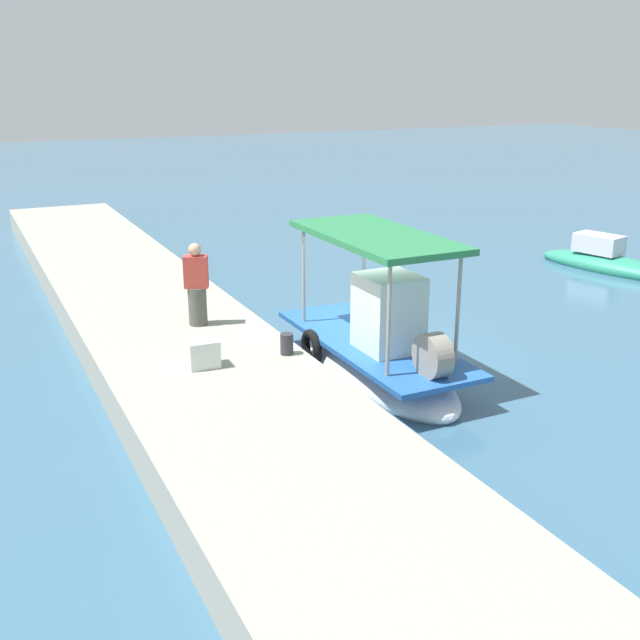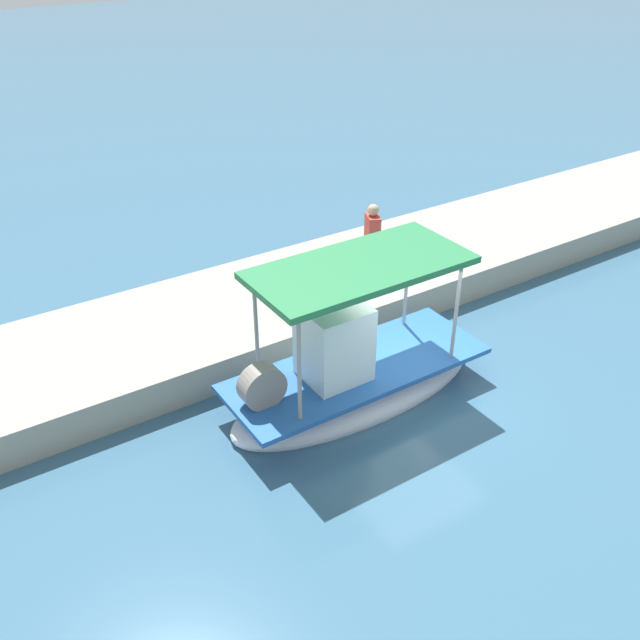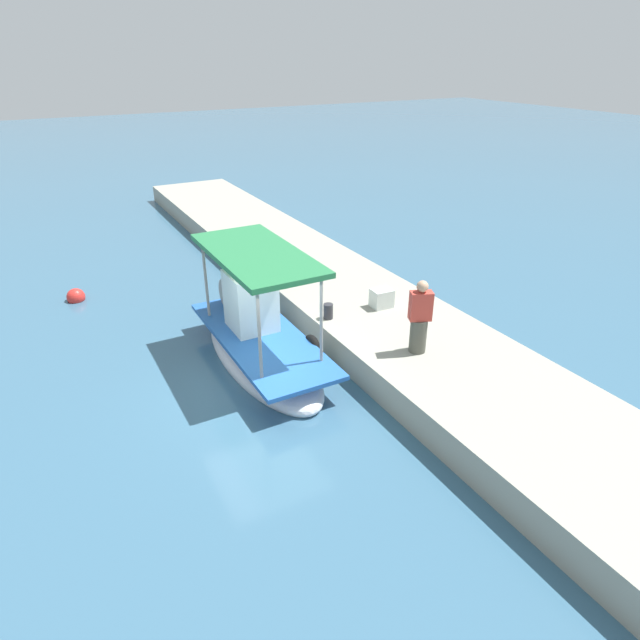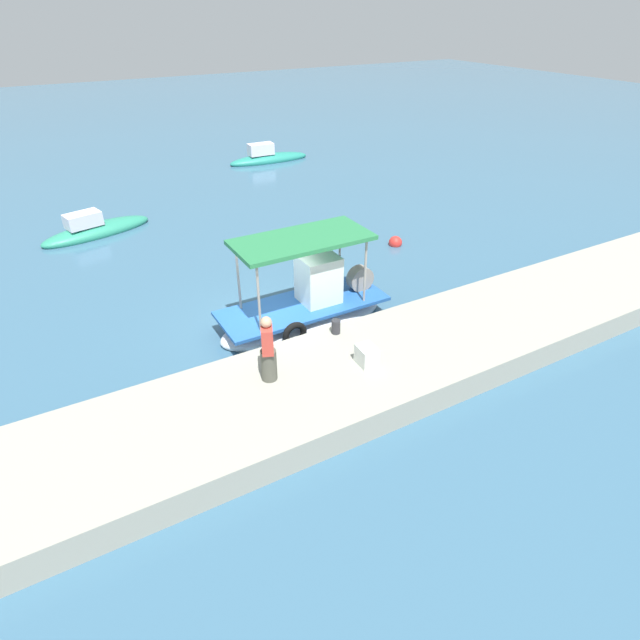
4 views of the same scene
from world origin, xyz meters
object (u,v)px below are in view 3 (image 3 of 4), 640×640
cargo_crate (382,298)px  marker_buoy (76,297)px  fisherman_near_bollard (419,320)px  mooring_bollard (328,311)px  main_fishing_boat (260,341)px

cargo_crate → marker_buoy: cargo_crate is taller
fisherman_near_bollard → mooring_bollard: 2.63m
main_fishing_boat → marker_buoy: bearing=30.6°
main_fishing_boat → cargo_crate: 3.44m
cargo_crate → fisherman_near_bollard: bearing=164.8°
cargo_crate → marker_buoy: (6.06, 6.90, -0.86)m
mooring_bollard → marker_buoy: 8.07m
mooring_bollard → fisherman_near_bollard: bearing=-158.7°
fisherman_near_bollard → marker_buoy: size_ratio=3.19×
main_fishing_boat → mooring_bollard: (-0.08, -1.84, 0.40)m
cargo_crate → marker_buoy: size_ratio=1.00×
main_fishing_boat → cargo_crate: (-0.14, -3.40, 0.45)m
marker_buoy → cargo_crate: bearing=-131.3°
cargo_crate → marker_buoy: 9.23m
main_fishing_boat → marker_buoy: 6.88m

